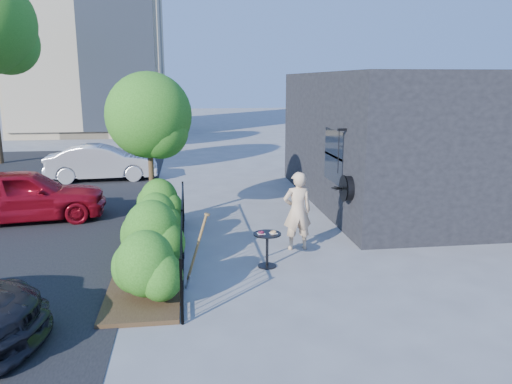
{
  "coord_description": "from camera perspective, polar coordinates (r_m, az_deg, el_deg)",
  "views": [
    {
      "loc": [
        -1.34,
        -10.32,
        3.76
      ],
      "look_at": [
        0.23,
        1.02,
        1.2
      ],
      "focal_mm": 35.0,
      "sensor_mm": 36.0,
      "label": 1
    }
  ],
  "objects": [
    {
      "name": "cafe_table",
      "position": [
        10.27,
        1.28,
        -5.93
      ],
      "size": [
        0.57,
        0.57,
        0.77
      ],
      "rotation": [
        0.0,
        0.0,
        0.13
      ],
      "color": "black",
      "rests_on": "ground"
    },
    {
      "name": "shrubs",
      "position": [
        10.88,
        -11.58,
        -3.98
      ],
      "size": [
        1.1,
        5.6,
        1.24
      ],
      "color": "#256316",
      "rests_on": "ground"
    },
    {
      "name": "shop_building",
      "position": [
        16.41,
        16.89,
        5.92
      ],
      "size": [
        6.22,
        9.0,
        4.0
      ],
      "color": "black",
      "rests_on": "ground"
    },
    {
      "name": "car_silver",
      "position": [
        20.11,
        -17.17,
        3.24
      ],
      "size": [
        4.22,
        1.72,
        1.36
      ],
      "primitive_type": "imported",
      "rotation": [
        0.0,
        0.0,
        1.64
      ],
      "color": "silver",
      "rests_on": "ground"
    },
    {
      "name": "fence",
      "position": [
        10.8,
        -8.39,
        -4.76
      ],
      "size": [
        0.05,
        6.05,
        1.1
      ],
      "color": "black",
      "rests_on": "ground"
    },
    {
      "name": "patio_tree",
      "position": [
        13.14,
        -11.88,
        8.0
      ],
      "size": [
        2.2,
        2.2,
        3.94
      ],
      "color": "#3F2B19",
      "rests_on": "ground"
    },
    {
      "name": "ground",
      "position": [
        11.06,
        -0.44,
        -7.26
      ],
      "size": [
        120.0,
        120.0,
        0.0
      ],
      "primitive_type": "plane",
      "color": "gray",
      "rests_on": "ground"
    },
    {
      "name": "woman",
      "position": [
        11.26,
        4.75,
        -2.17
      ],
      "size": [
        0.67,
        0.46,
        1.79
      ],
      "primitive_type": "imported",
      "rotation": [
        0.0,
        0.0,
        3.19
      ],
      "color": "#DCB68E",
      "rests_on": "ground"
    },
    {
      "name": "car_red",
      "position": [
        14.93,
        -25.02,
        -0.31
      ],
      "size": [
        4.46,
        2.3,
        1.45
      ],
      "primitive_type": "imported",
      "rotation": [
        0.0,
        0.0,
        1.71
      ],
      "color": "maroon",
      "rests_on": "ground"
    },
    {
      "name": "shovel",
      "position": [
        9.33,
        -6.95,
        -7.07
      ],
      "size": [
        0.49,
        0.19,
        1.45
      ],
      "color": "brown",
      "rests_on": "ground"
    },
    {
      "name": "planting_bed",
      "position": [
        11.0,
        -11.98,
        -7.44
      ],
      "size": [
        1.3,
        6.0,
        0.08
      ],
      "primitive_type": "cube",
      "color": "#382616",
      "rests_on": "ground"
    }
  ]
}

